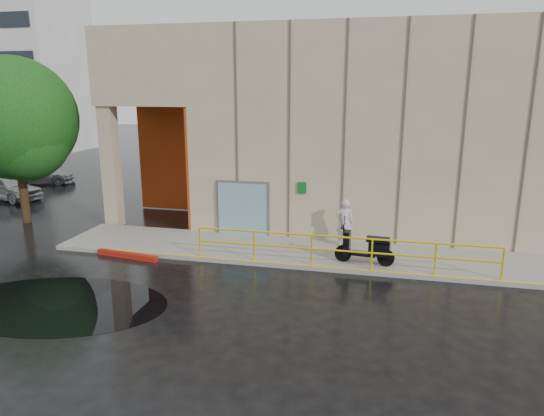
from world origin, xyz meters
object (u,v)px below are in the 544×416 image
Objects in this scene: car_a at (8,187)px; tree_near at (17,123)px; person at (345,223)px; scooter at (366,239)px; red_curb at (127,255)px; car_c at (37,174)px.

tree_near is at bearing -117.54° from car_a.
person is 0.89× the size of scooter.
car_a is at bearing 147.30° from red_curb.
person is 0.72× the size of red_curb.
red_curb is at bearing 21.14° from person.
tree_near is at bearing -0.72° from person.
car_a is (-17.76, 4.24, -0.36)m from person.
scooter reaches higher than car_a.
person reaches higher than scooter.
car_a is (-18.58, 5.93, -0.35)m from scooter.
tree_near reaches higher than car_c.
car_c is at bearing 138.00° from red_curb.
scooter is 19.50m from car_a.
car_c reaches higher than red_curb.
tree_near is (-14.49, 2.31, 3.26)m from scooter.
scooter is 15.03m from tree_near.
tree_near reaches higher than person.
car_a is at bearing 168.10° from scooter.
red_curb is 0.57× the size of car_c.
car_c is (-19.17, 8.23, -0.40)m from person.
car_c is at bearing 33.43° from car_a.
tree_near is at bearing -168.97° from car_c.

